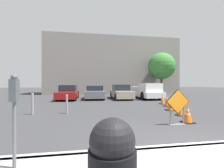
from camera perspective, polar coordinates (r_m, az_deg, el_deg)
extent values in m
plane|color=#333335|center=(13.54, 1.55, -6.52)|extent=(96.00, 96.00, 0.00)
cube|color=#999993|center=(4.33, 28.51, -20.39)|extent=(30.62, 0.20, 0.14)
cube|color=black|center=(6.29, 23.76, -6.14)|extent=(0.96, 0.03, 0.96)
cube|color=orange|center=(6.27, 23.84, -6.16)|extent=(0.90, 0.03, 0.90)
cube|color=slate|center=(6.48, 23.52, -13.91)|extent=(0.66, 0.20, 0.02)
cube|color=slate|center=(6.25, 21.41, -10.33)|extent=(0.04, 0.04, 0.90)
cube|color=slate|center=(6.54, 25.56, -9.87)|extent=(0.04, 0.04, 0.90)
cube|color=black|center=(6.98, 26.89, -12.86)|extent=(0.45, 0.45, 0.03)
cone|color=orange|center=(6.91, 26.89, -10.06)|extent=(0.33, 0.33, 0.66)
cylinder|color=white|center=(6.89, 26.90, -8.87)|extent=(0.11, 0.11, 0.06)
cylinder|color=white|center=(6.91, 26.89, -10.17)|extent=(0.19, 0.19, 0.06)
cube|color=black|center=(8.28, 24.54, -10.77)|extent=(0.38, 0.38, 0.03)
cone|color=orange|center=(8.22, 24.55, -8.38)|extent=(0.28, 0.28, 0.67)
cylinder|color=white|center=(8.20, 24.55, -7.36)|extent=(0.09, 0.09, 0.06)
cylinder|color=white|center=(8.22, 24.55, -8.47)|extent=(0.16, 0.16, 0.06)
cube|color=black|center=(9.59, 21.31, -9.25)|extent=(0.50, 0.50, 0.03)
cone|color=orange|center=(9.53, 21.31, -7.03)|extent=(0.37, 0.37, 0.72)
cylinder|color=white|center=(9.51, 21.31, -6.09)|extent=(0.12, 0.12, 0.06)
cylinder|color=white|center=(9.54, 21.31, -7.12)|extent=(0.21, 0.21, 0.06)
cube|color=black|center=(11.10, 20.16, -7.95)|extent=(0.40, 0.40, 0.03)
cone|color=orange|center=(11.06, 20.16, -5.92)|extent=(0.30, 0.30, 0.76)
cylinder|color=white|center=(11.04, 20.16, -5.06)|extent=(0.10, 0.10, 0.07)
cylinder|color=white|center=(11.06, 20.16, -6.00)|extent=(0.17, 0.17, 0.07)
cube|color=black|center=(12.25, 18.71, -7.18)|extent=(0.46, 0.46, 0.03)
cone|color=orange|center=(12.21, 18.71, -5.49)|extent=(0.34, 0.34, 0.69)
cylinder|color=white|center=(12.19, 18.71, -4.78)|extent=(0.11, 0.11, 0.06)
cylinder|color=white|center=(12.21, 18.71, -5.56)|extent=(0.19, 0.19, 0.06)
cube|color=maroon|center=(15.74, -16.30, -3.76)|extent=(1.84, 4.68, 0.63)
cube|color=#1E232D|center=(15.82, -16.25, -1.50)|extent=(1.60, 2.16, 0.61)
cylinder|color=black|center=(14.23, -13.79, -4.85)|extent=(0.21, 0.67, 0.67)
cylinder|color=black|center=(14.47, -20.34, -4.77)|extent=(0.21, 0.67, 0.67)
cylinder|color=black|center=(17.10, -12.89, -3.99)|extent=(0.21, 0.67, 0.67)
cylinder|color=black|center=(17.30, -18.36, -3.95)|extent=(0.21, 0.67, 0.67)
cube|color=slate|center=(15.64, -6.51, -3.71)|extent=(2.06, 4.20, 0.66)
cube|color=#1E232D|center=(15.71, -6.51, -1.57)|extent=(1.73, 1.97, 0.50)
cylinder|color=black|center=(14.40, -3.10, -4.77)|extent=(0.23, 0.68, 0.67)
cylinder|color=black|center=(14.41, -9.95, -4.77)|extent=(0.23, 0.68, 0.67)
cylinder|color=black|center=(16.94, -3.58, -4.01)|extent=(0.23, 0.68, 0.67)
cylinder|color=black|center=(16.95, -9.40, -4.02)|extent=(0.23, 0.68, 0.67)
cube|color=#A39984|center=(15.58, 3.46, -3.73)|extent=(1.73, 4.26, 0.68)
cube|color=#1E232D|center=(15.66, 3.37, -1.34)|extent=(1.52, 1.96, 0.61)
cylinder|color=black|center=(14.53, 7.66, -4.82)|extent=(0.20, 0.63, 0.63)
cylinder|color=black|center=(14.15, 1.51, -4.95)|extent=(0.20, 0.63, 0.63)
cylinder|color=black|center=(17.06, 5.07, -4.06)|extent=(0.20, 0.63, 0.63)
cylinder|color=black|center=(16.74, -0.19, -4.15)|extent=(0.20, 0.63, 0.63)
cube|color=silver|center=(16.54, 12.42, -3.59)|extent=(2.11, 5.26, 0.55)
cube|color=silver|center=(15.44, 14.16, -1.26)|extent=(1.84, 2.14, 0.85)
cube|color=silver|center=(18.58, 9.66, -1.62)|extent=(1.82, 0.17, 0.45)
cube|color=silver|center=(17.83, 13.76, -1.70)|extent=(0.19, 2.49, 0.45)
cube|color=silver|center=(17.15, 8.25, -1.78)|extent=(0.19, 2.49, 0.45)
cylinder|color=black|center=(15.54, 17.72, -4.20)|extent=(0.27, 0.79, 0.78)
cylinder|color=black|center=(14.77, 11.71, -4.43)|extent=(0.27, 0.79, 0.78)
cylinder|color=black|center=(18.32, 13.00, -3.52)|extent=(0.27, 0.79, 0.78)
cylinder|color=black|center=(17.68, 7.77, -3.66)|extent=(0.27, 0.79, 0.78)
sphere|color=black|center=(1.59, 0.13, -20.88)|extent=(0.46, 0.46, 0.46)
cylinder|color=gray|center=(8.32, -16.85, -7.48)|extent=(0.11, 0.11, 0.95)
sphere|color=gray|center=(8.27, -16.85, -4.21)|extent=(0.12, 0.12, 0.12)
cylinder|color=gray|center=(8.71, -28.03, -6.86)|extent=(0.11, 0.11, 1.04)
sphere|color=gray|center=(8.66, -28.04, -3.43)|extent=(0.12, 0.12, 0.12)
cylinder|color=#59595B|center=(3.17, -33.19, -15.92)|extent=(0.06, 0.06, 1.14)
cube|color=#474C51|center=(3.05, -33.22, -2.03)|extent=(0.11, 0.15, 0.38)
sphere|color=#474C51|center=(3.05, -33.23, 2.11)|extent=(0.11, 0.11, 0.11)
cube|color=gray|center=(24.57, 0.34, 6.73)|extent=(20.52, 5.00, 8.74)
cylinder|color=#513823|center=(22.15, 18.31, -0.49)|extent=(0.32, 0.32, 2.63)
sphere|color=#387A33|center=(22.28, 18.32, 6.51)|extent=(3.73, 3.73, 3.73)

